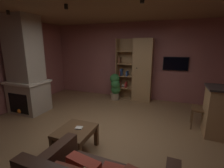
% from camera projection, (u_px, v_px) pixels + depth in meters
% --- Properties ---
extents(floor, '(6.27, 5.61, 0.02)m').
position_uv_depth(floor, '(105.00, 136.00, 3.46)').
color(floor, olive).
rests_on(floor, ground).
extents(wall_back, '(6.39, 0.06, 2.66)m').
position_uv_depth(wall_back, '(136.00, 61.00, 5.73)').
color(wall_back, '#9E5B56').
rests_on(wall_back, ground).
extents(ceiling, '(6.27, 5.61, 0.02)m').
position_uv_depth(ceiling, '(104.00, 0.00, 2.84)').
color(ceiling, '#8E6B47').
extents(window_pane_back, '(0.66, 0.01, 0.71)m').
position_uv_depth(window_pane_back, '(129.00, 64.00, 5.80)').
color(window_pane_back, white).
extents(stone_fireplace, '(1.02, 0.84, 2.66)m').
position_uv_depth(stone_fireplace, '(26.00, 71.00, 4.49)').
color(stone_fireplace, tan).
rests_on(stone_fireplace, ground).
extents(bookshelf_cabinet, '(1.21, 0.41, 2.11)m').
position_uv_depth(bookshelf_cabinet, '(140.00, 71.00, 5.48)').
color(bookshelf_cabinet, '#A87F51').
rests_on(bookshelf_cabinet, ground).
extents(coffee_table, '(0.60, 0.69, 0.44)m').
position_uv_depth(coffee_table, '(75.00, 134.00, 2.87)').
color(coffee_table, brown).
rests_on(coffee_table, ground).
extents(table_book_0, '(0.14, 0.13, 0.02)m').
position_uv_depth(table_book_0, '(79.00, 128.00, 2.89)').
color(table_book_0, beige).
rests_on(table_book_0, coffee_table).
extents(dining_chair, '(0.45, 0.45, 0.92)m').
position_uv_depth(dining_chair, '(206.00, 107.00, 3.66)').
color(dining_chair, brown).
rests_on(dining_chair, ground).
extents(potted_floor_plant, '(0.39, 0.40, 0.92)m').
position_uv_depth(potted_floor_plant, '(115.00, 86.00, 5.67)').
color(potted_floor_plant, '#9E896B').
rests_on(potted_floor_plant, ground).
extents(wall_mounted_tv, '(0.78, 0.06, 0.44)m').
position_uv_depth(wall_mounted_tv, '(176.00, 64.00, 5.23)').
color(wall_mounted_tv, black).
extents(track_light_spot_0, '(0.07, 0.07, 0.09)m').
position_uv_depth(track_light_spot_0, '(8.00, 12.00, 3.54)').
color(track_light_spot_0, black).
extents(track_light_spot_1, '(0.07, 0.07, 0.09)m').
position_uv_depth(track_light_spot_1, '(66.00, 7.00, 3.01)').
color(track_light_spot_1, black).
extents(track_light_spot_2, '(0.07, 0.07, 0.09)m').
position_uv_depth(track_light_spot_2, '(142.00, 0.00, 2.58)').
color(track_light_spot_2, black).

